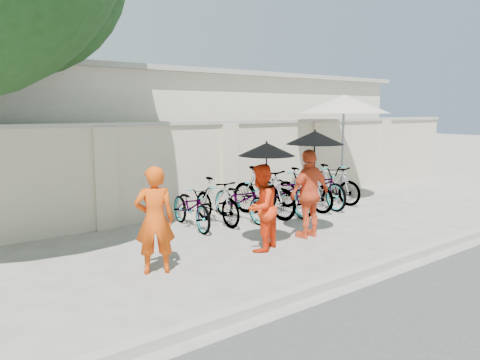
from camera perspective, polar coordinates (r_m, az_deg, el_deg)
ground at (r=7.54m, az=0.45°, el=-9.38°), size 80.00×80.00×0.00m
kerb at (r=6.35m, az=10.26°, el=-12.43°), size 40.00×0.16×0.12m
compound_wall at (r=10.46m, az=-6.17°, el=1.23°), size 20.00×0.30×2.00m
building_behind at (r=14.19m, az=-10.92°, el=5.47°), size 14.00×6.00×3.20m
monk_left at (r=6.75m, az=-10.36°, el=-4.82°), size 0.67×0.57×1.55m
monk_center at (r=7.73m, az=2.53°, el=-3.38°), size 0.87×0.79×1.45m
parasol_center at (r=7.56m, az=3.26°, el=3.76°), size 0.93×0.93×0.98m
monk_right at (r=8.61m, az=8.47°, el=-1.65°), size 0.96×0.43×1.62m
parasol_right at (r=8.45m, az=9.11°, el=5.12°), size 1.04×1.04×1.03m
patio_umbrella at (r=12.12m, az=12.56°, el=8.90°), size 2.68×2.68×2.70m
bike_0 at (r=9.28m, az=-5.94°, el=-3.22°), size 0.79×1.72×0.87m
bike_1 at (r=9.57m, az=-2.87°, el=-2.60°), size 0.48×1.59×0.95m
bike_2 at (r=9.85m, az=0.18°, el=-2.39°), size 0.70×1.75×0.90m
bike_3 at (r=10.19m, az=2.85°, el=-1.49°), size 0.74×1.88×1.10m
bike_4 at (r=10.53m, az=5.54°, el=-1.35°), size 0.92×2.04×1.04m
bike_5 at (r=10.94m, az=7.77°, el=-1.14°), size 0.67×1.70×0.99m
bike_6 at (r=11.41m, az=9.54°, el=-0.69°), size 0.94×2.03×1.03m
bike_7 at (r=11.90m, az=11.18°, el=-0.49°), size 0.64×1.66×0.97m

